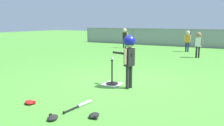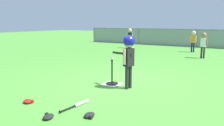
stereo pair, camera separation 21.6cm
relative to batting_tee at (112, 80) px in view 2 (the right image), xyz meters
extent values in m
plane|color=#478C33|center=(0.19, 0.21, -0.10)|extent=(60.00, 60.00, 0.00)
cube|color=white|center=(0.00, 0.00, -0.09)|extent=(0.44, 0.44, 0.01)
cylinder|color=black|center=(0.00, 0.00, -0.08)|extent=(0.32, 0.32, 0.03)
cylinder|color=black|center=(0.00, 0.00, 0.23)|extent=(0.04, 0.04, 0.60)
cylinder|color=black|center=(0.00, 0.00, 0.52)|extent=(0.06, 0.06, 0.02)
sphere|color=white|center=(0.00, 0.00, 0.57)|extent=(0.07, 0.07, 0.07)
cylinder|color=#262626|center=(0.52, -0.19, 0.18)|extent=(0.09, 0.09, 0.55)
cylinder|color=#262626|center=(0.55, -0.07, 0.18)|extent=(0.09, 0.09, 0.55)
cube|color=black|center=(0.54, -0.13, 0.66)|extent=(0.20, 0.27, 0.43)
cylinder|color=beige|center=(0.50, -0.28, 0.69)|extent=(0.06, 0.06, 0.37)
cylinder|color=beige|center=(0.57, 0.01, 0.69)|extent=(0.06, 0.06, 0.37)
sphere|color=beige|center=(0.54, -0.13, 1.01)|extent=(0.24, 0.24, 0.24)
sphere|color=#141999|center=(0.54, -0.13, 1.04)|extent=(0.28, 0.28, 0.28)
cylinder|color=black|center=(0.33, -0.08, 0.73)|extent=(0.60, 0.20, 0.06)
cylinder|color=#191E4C|center=(-3.25, 7.67, 0.17)|extent=(0.08, 0.08, 0.54)
cylinder|color=#191E4C|center=(-3.36, 7.62, 0.17)|extent=(0.08, 0.08, 0.54)
cube|color=black|center=(-3.30, 7.64, 0.65)|extent=(0.28, 0.23, 0.42)
cylinder|color=beige|center=(-3.16, 7.70, 0.68)|extent=(0.06, 0.06, 0.36)
cylinder|color=beige|center=(-3.44, 7.59, 0.68)|extent=(0.06, 0.06, 0.36)
sphere|color=beige|center=(-3.30, 7.64, 0.99)|extent=(0.24, 0.24, 0.24)
cylinder|color=#191E4C|center=(0.53, 7.54, 0.16)|extent=(0.08, 0.08, 0.50)
cylinder|color=#191E4C|center=(0.42, 7.55, 0.16)|extent=(0.08, 0.08, 0.50)
cube|color=orange|center=(0.47, 7.54, 0.60)|extent=(0.23, 0.15, 0.39)
cylinder|color=beige|center=(0.61, 7.53, 0.63)|extent=(0.06, 0.06, 0.34)
cylinder|color=beige|center=(0.33, 7.55, 0.63)|extent=(0.06, 0.06, 0.34)
sphere|color=beige|center=(0.47, 7.54, 0.92)|extent=(0.22, 0.22, 0.22)
cylinder|color=#262626|center=(1.34, 5.63, 0.16)|extent=(0.08, 0.08, 0.51)
cylinder|color=#262626|center=(1.23, 5.65, 0.16)|extent=(0.08, 0.08, 0.51)
cube|color=white|center=(1.28, 5.64, 0.61)|extent=(0.25, 0.18, 0.39)
cylinder|color=#8C6647|center=(1.42, 5.61, 0.63)|extent=(0.06, 0.06, 0.34)
cylinder|color=#8C6647|center=(1.14, 5.67, 0.63)|extent=(0.06, 0.06, 0.34)
sphere|color=#8C6647|center=(1.28, 5.64, 0.93)|extent=(0.22, 0.22, 0.22)
cylinder|color=silver|center=(0.25, -1.55, -0.07)|extent=(0.10, 0.36, 0.06)
cylinder|color=black|center=(0.21, -1.91, -0.07)|extent=(0.06, 0.36, 0.03)
cylinder|color=black|center=(0.19, -2.08, -0.07)|extent=(0.05, 0.02, 0.05)
ellipsoid|color=#B21919|center=(-0.72, -2.03, -0.06)|extent=(0.26, 0.23, 0.07)
cube|color=#B21919|center=(-0.63, -1.99, -0.06)|extent=(0.06, 0.06, 0.06)
ellipsoid|color=black|center=(0.18, -2.34, -0.06)|extent=(0.22, 0.26, 0.07)
cube|color=black|center=(0.09, -2.30, -0.06)|extent=(0.05, 0.06, 0.06)
ellipsoid|color=black|center=(0.72, -1.93, -0.06)|extent=(0.17, 0.23, 0.07)
cube|color=black|center=(0.80, -2.00, -0.06)|extent=(0.04, 0.05, 0.06)
cylinder|color=slate|center=(-7.81, 10.12, 0.48)|extent=(0.06, 0.06, 1.15)
cylinder|color=slate|center=(-3.81, 10.12, 0.48)|extent=(0.06, 0.06, 1.15)
cylinder|color=slate|center=(0.19, 10.12, 0.48)|extent=(0.06, 0.06, 1.15)
cube|color=gray|center=(0.19, 10.12, 1.00)|extent=(16.00, 0.03, 0.03)
cube|color=gray|center=(0.19, 10.12, 0.48)|extent=(16.00, 0.01, 1.15)
camera|label=1|loc=(2.66, -4.86, 1.47)|focal=35.65mm
camera|label=2|loc=(2.85, -4.75, 1.47)|focal=35.65mm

